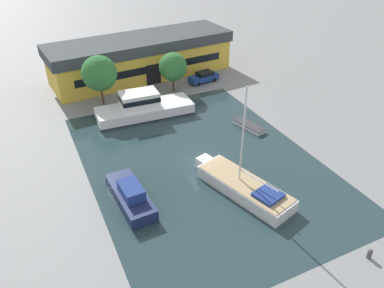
{
  "coord_description": "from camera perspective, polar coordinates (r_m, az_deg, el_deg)",
  "views": [
    {
      "loc": [
        -15.01,
        -29.13,
        23.04
      ],
      "look_at": [
        0.0,
        2.41,
        1.0
      ],
      "focal_mm": 35.0,
      "sensor_mm": 36.0,
      "label": 1
    }
  ],
  "objects": [
    {
      "name": "cabin_boat",
      "position": [
        34.92,
        -9.33,
        -7.78
      ],
      "size": [
        2.85,
        7.28,
        2.22
      ],
      "rotation": [
        0.0,
        0.0,
        0.05
      ],
      "color": "#19234C",
      "rests_on": "water_canal"
    },
    {
      "name": "motor_cruiser",
      "position": [
        49.03,
        -7.45,
        5.54
      ],
      "size": [
        12.73,
        4.89,
        3.42
      ],
      "rotation": [
        0.0,
        0.0,
        1.52
      ],
      "color": "white",
      "rests_on": "water_canal"
    },
    {
      "name": "quay_tree_near_building",
      "position": [
        50.97,
        -13.94,
        10.41
      ],
      "size": [
        4.64,
        4.64,
        7.19
      ],
      "color": "brown",
      "rests_on": "ground"
    },
    {
      "name": "water_canal",
      "position": [
        40.06,
        1.48,
        -2.87
      ],
      "size": [
        23.22,
        32.11,
        0.01
      ],
      "primitive_type": "cube",
      "color": "#23383D",
      "rests_on": "ground"
    },
    {
      "name": "quay_tree_by_water",
      "position": [
        54.76,
        -2.92,
        11.66
      ],
      "size": [
        4.06,
        4.06,
        5.86
      ],
      "color": "brown",
      "rests_on": "ground"
    },
    {
      "name": "parked_car",
      "position": [
        59.14,
        1.82,
        10.2
      ],
      "size": [
        4.96,
        2.53,
        1.68
      ],
      "rotation": [
        0.0,
        0.0,
        1.72
      ],
      "color": "navy",
      "rests_on": "ground"
    },
    {
      "name": "sailboat_moored",
      "position": [
        36.03,
        7.81,
        -6.39
      ],
      "size": [
        5.85,
        11.28,
        10.77
      ],
      "rotation": [
        0.0,
        0.0,
        0.29
      ],
      "color": "silver",
      "rests_on": "water_canal"
    },
    {
      "name": "warehouse_building",
      "position": [
        61.43,
        -7.69,
        13.05
      ],
      "size": [
        29.66,
        11.19,
        6.17
      ],
      "rotation": [
        0.0,
        0.0,
        0.09
      ],
      "color": "gold",
      "rests_on": "ground"
    },
    {
      "name": "small_dinghy",
      "position": [
        46.85,
        8.69,
        2.75
      ],
      "size": [
        2.5,
        4.72,
        0.5
      ],
      "rotation": [
        0.0,
        0.0,
        3.37
      ],
      "color": "white",
      "rests_on": "water_canal"
    },
    {
      "name": "mooring_bollard",
      "position": [
        33.07,
        25.45,
        -14.81
      ],
      "size": [
        0.39,
        0.39,
        0.9
      ],
      "color": "#47474C",
      "rests_on": "ground"
    },
    {
      "name": "ground_plane",
      "position": [
        40.06,
        1.48,
        -2.87
      ],
      "size": [
        440.0,
        440.0,
        0.0
      ],
      "primitive_type": "plane",
      "color": "gray"
    }
  ]
}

